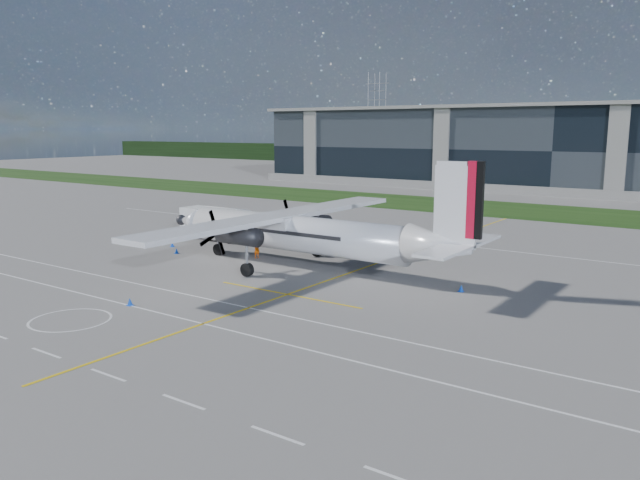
{
  "coord_description": "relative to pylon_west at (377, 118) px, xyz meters",
  "views": [
    {
      "loc": [
        28.6,
        -38.64,
        11.18
      ],
      "look_at": [
        1.84,
        -0.46,
        2.87
      ],
      "focal_mm": 35.0,
      "sensor_mm": 36.0,
      "label": 1
    }
  ],
  "objects": [
    {
      "name": "ground",
      "position": [
        80.0,
        -110.0,
        -15.0
      ],
      "size": [
        400.0,
        400.0,
        0.0
      ],
      "primitive_type": "plane",
      "color": "slate",
      "rests_on": "ground"
    },
    {
      "name": "grass_strip",
      "position": [
        80.0,
        -102.0,
        -14.98
      ],
      "size": [
        400.0,
        18.0,
        0.04
      ],
      "primitive_type": "cube",
      "color": "#17380F",
      "rests_on": "ground"
    },
    {
      "name": "terminal_building",
      "position": [
        80.0,
        -70.0,
        -7.5
      ],
      "size": [
        120.0,
        20.0,
        15.0
      ],
      "primitive_type": "cube",
      "color": "black",
      "rests_on": "ground"
    },
    {
      "name": "tree_line",
      "position": [
        80.0,
        -10.0,
        -12.0
      ],
      "size": [
        400.0,
        6.0,
        6.0
      ],
      "primitive_type": "cube",
      "color": "black",
      "rests_on": "ground"
    },
    {
      "name": "pylon_west",
      "position": [
        0.0,
        0.0,
        0.0
      ],
      "size": [
        9.0,
        4.6,
        30.0
      ],
      "primitive_type": null,
      "color": "gray",
      "rests_on": "ground"
    },
    {
      "name": "yellow_taxiway_centerline",
      "position": [
        83.0,
        -140.0,
        -14.99
      ],
      "size": [
        0.2,
        70.0,
        0.01
      ],
      "primitive_type": "cube",
      "color": "yellow",
      "rests_on": "ground"
    },
    {
      "name": "white_lane_line",
      "position": [
        80.0,
        -164.0,
        -14.99
      ],
      "size": [
        90.0,
        0.15,
        0.01
      ],
      "primitive_type": "cube",
      "color": "white",
      "rests_on": "ground"
    },
    {
      "name": "turboprop_aircraft",
      "position": [
        79.31,
        -148.88,
        -10.45
      ],
      "size": [
        29.26,
        30.35,
        9.1
      ],
      "primitive_type": null,
      "color": "silver",
      "rests_on": "ground"
    },
    {
      "name": "fuel_tanker_truck",
      "position": [
        63.04,
        -142.86,
        -13.33
      ],
      "size": [
        8.91,
        2.9,
        3.34
      ],
      "primitive_type": null,
      "color": "silver",
      "rests_on": "ground"
    },
    {
      "name": "baggage_tug",
      "position": [
        66.32,
        -142.43,
        -14.13
      ],
      "size": [
        2.91,
        1.74,
        1.74
      ],
      "primitive_type": null,
      "color": "silver",
      "rests_on": "ground"
    },
    {
      "name": "ground_crew_person",
      "position": [
        73.22,
        -147.83,
        -14.03
      ],
      "size": [
        0.66,
        0.85,
        1.93
      ],
      "primitive_type": "imported",
      "rotation": [
        0.0,
        0.0,
        1.45
      ],
      "color": "#F25907",
      "rests_on": "ground"
    },
    {
      "name": "safety_cone_portwing",
      "position": [
        76.36,
        -163.96,
        -14.75
      ],
      "size": [
        0.36,
        0.36,
        0.5
      ],
      "primitive_type": "cone",
      "color": "blue",
      "rests_on": "ground"
    },
    {
      "name": "safety_cone_tail",
      "position": [
        92.46,
        -148.45,
        -14.75
      ],
      "size": [
        0.36,
        0.36,
        0.5
      ],
      "primitive_type": "cone",
      "color": "blue",
      "rests_on": "ground"
    },
    {
      "name": "safety_cone_nose_port",
      "position": [
        65.9,
        -150.52,
        -14.75
      ],
      "size": [
        0.36,
        0.36,
        0.5
      ],
      "primitive_type": "cone",
      "color": "blue",
      "rests_on": "ground"
    },
    {
      "name": "safety_cone_fwd",
      "position": [
        63.07,
        -148.51,
        -14.75
      ],
      "size": [
        0.36,
        0.36,
        0.5
      ],
      "primitive_type": "cone",
      "color": "blue",
      "rests_on": "ground"
    }
  ]
}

